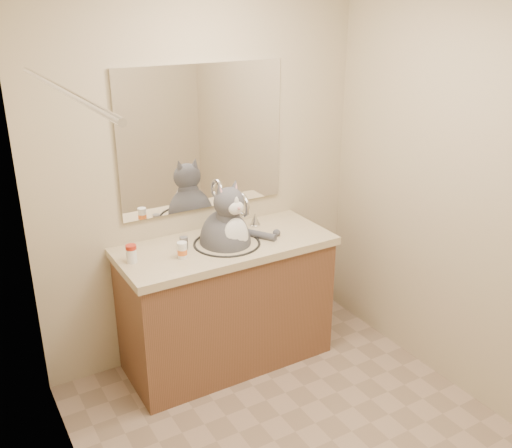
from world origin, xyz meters
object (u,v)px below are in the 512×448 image
Objects in this scene: pill_bottle_redcap at (131,254)px; grey_canister at (184,243)px; cat at (227,237)px; pill_bottle_orange at (182,251)px.

pill_bottle_redcap is 1.35× the size of grey_canister.
cat reaches higher than pill_bottle_redcap.
cat reaches higher than grey_canister.
pill_bottle_redcap is (-0.60, 0.03, 0.01)m from cat.
cat is 7.85× the size of grey_canister.
pill_bottle_orange is at bearing -175.27° from cat.
pill_bottle_orange is (0.27, -0.09, -0.01)m from pill_bottle_redcap.
cat is at bearing -2.96° from pill_bottle_redcap.
grey_canister is (0.33, 0.02, -0.01)m from pill_bottle_redcap.
pill_bottle_redcap is 1.07× the size of pill_bottle_orange.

